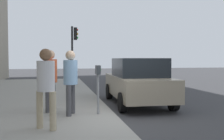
% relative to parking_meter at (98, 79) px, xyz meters
% --- Properties ---
extents(ground_plane, '(80.00, 80.00, 0.00)m').
position_rel_parking_meter_xyz_m(ground_plane, '(-0.27, -0.49, -1.17)').
color(ground_plane, '#38383A').
rests_on(ground_plane, ground).
extents(sidewalk_slab, '(28.00, 6.00, 0.15)m').
position_rel_parking_meter_xyz_m(sidewalk_slab, '(-0.27, 2.51, -1.09)').
color(sidewalk_slab, gray).
rests_on(sidewalk_slab, ground_plane).
extents(parking_meter, '(0.36, 0.12, 1.41)m').
position_rel_parking_meter_xyz_m(parking_meter, '(0.00, 0.00, 0.00)').
color(parking_meter, gray).
rests_on(parking_meter, sidewalk_slab).
extents(pedestrian_at_meter, '(0.53, 0.40, 1.83)m').
position_rel_parking_meter_xyz_m(pedestrian_at_meter, '(0.07, 0.78, 0.08)').
color(pedestrian_at_meter, '#47474C').
rests_on(pedestrian_at_meter, sidewalk_slab).
extents(pedestrian_bystander, '(0.41, 0.45, 1.82)m').
position_rel_parking_meter_xyz_m(pedestrian_bystander, '(-1.34, 1.38, 0.07)').
color(pedestrian_bystander, tan).
rests_on(pedestrian_bystander, sidewalk_slab).
extents(parking_officer, '(0.53, 0.41, 1.86)m').
position_rel_parking_meter_xyz_m(parking_officer, '(0.69, 1.36, 0.10)').
color(parking_officer, '#47474C').
rests_on(parking_officer, sidewalk_slab).
extents(parked_sedan_near, '(4.47, 2.11, 1.77)m').
position_rel_parking_meter_xyz_m(parked_sedan_near, '(2.09, -1.84, -0.27)').
color(parked_sedan_near, gray).
rests_on(parked_sedan_near, ground_plane).
extents(traffic_signal, '(0.24, 0.44, 3.60)m').
position_rel_parking_meter_xyz_m(traffic_signal, '(8.64, 0.22, 1.41)').
color(traffic_signal, black).
rests_on(traffic_signal, sidewalk_slab).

